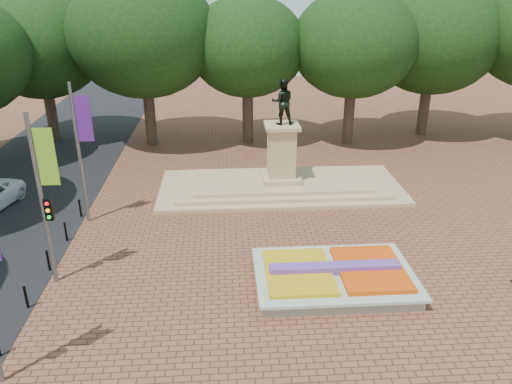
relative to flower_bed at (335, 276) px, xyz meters
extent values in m
plane|color=brown|center=(-1.03, 2.00, -0.38)|extent=(90.00, 90.00, 0.00)
cube|color=gray|center=(-0.03, 0.00, -0.15)|extent=(6.00, 4.00, 0.45)
cube|color=beige|center=(-0.03, 0.00, 0.12)|extent=(6.30, 4.30, 0.12)
cube|color=#FD560E|center=(1.42, 0.00, 0.25)|extent=(2.60, 3.40, 0.22)
cube|color=gold|center=(-1.48, 0.00, 0.24)|extent=(2.60, 3.40, 0.18)
cube|color=#613799|center=(-0.03, 0.00, 0.34)|extent=(5.20, 0.55, 0.38)
cube|color=tan|center=(-1.03, 10.00, -0.28)|extent=(14.00, 6.00, 0.20)
cube|color=tan|center=(-1.03, 10.00, -0.08)|extent=(12.00, 5.00, 0.20)
cube|color=tan|center=(-1.03, 10.00, 0.12)|extent=(10.00, 4.00, 0.20)
cube|color=tan|center=(-1.03, 10.00, 0.37)|extent=(2.20, 2.20, 0.30)
cube|color=tan|center=(-1.03, 10.00, 1.92)|extent=(1.50, 1.50, 2.80)
cube|color=tan|center=(-1.03, 10.00, 3.42)|extent=(1.90, 1.90, 0.20)
imported|color=black|center=(-1.03, 10.00, 4.77)|extent=(1.22, 0.95, 2.50)
cylinder|color=#39271F|center=(-17.03, 20.00, 1.62)|extent=(0.80, 0.80, 4.00)
ellipsoid|color=black|center=(-17.03, 20.00, 6.32)|extent=(8.80, 8.80, 7.48)
cylinder|color=#39271F|center=(-9.03, 20.00, 1.62)|extent=(0.80, 0.80, 4.00)
ellipsoid|color=black|center=(-9.03, 20.00, 6.32)|extent=(8.80, 8.80, 7.48)
cylinder|color=#39271F|center=(-2.03, 20.00, 1.62)|extent=(0.80, 0.80, 4.00)
ellipsoid|color=black|center=(-2.03, 20.00, 6.32)|extent=(8.80, 8.80, 7.48)
cylinder|color=#39271F|center=(4.97, 20.00, 1.62)|extent=(0.80, 0.80, 4.00)
ellipsoid|color=black|center=(4.97, 20.00, 6.32)|extent=(8.80, 8.80, 7.48)
cylinder|color=#39271F|center=(11.97, 20.00, 1.62)|extent=(0.80, 0.80, 4.00)
ellipsoid|color=black|center=(11.97, 20.00, 6.32)|extent=(8.80, 8.80, 7.48)
cylinder|color=slate|center=(-11.23, 1.00, 3.12)|extent=(0.16, 0.16, 7.00)
cube|color=#7FBA25|center=(-10.78, 1.00, 4.92)|extent=(0.70, 0.04, 2.20)
cylinder|color=slate|center=(-11.23, 6.50, 3.12)|extent=(0.16, 0.16, 7.00)
cube|color=#561F82|center=(-10.78, 6.50, 4.92)|extent=(0.70, 0.04, 2.20)
cube|color=black|center=(-11.03, 1.00, 2.82)|extent=(0.28, 0.18, 0.90)
cylinder|color=black|center=(-11.73, -0.80, 0.07)|extent=(0.10, 0.10, 0.90)
sphere|color=black|center=(-11.73, -0.80, 0.54)|extent=(0.12, 0.12, 0.12)
cylinder|color=black|center=(-11.73, 1.80, 0.07)|extent=(0.10, 0.10, 0.90)
sphere|color=black|center=(-11.73, 1.80, 0.54)|extent=(0.12, 0.12, 0.12)
cylinder|color=black|center=(-11.73, 4.40, 0.07)|extent=(0.10, 0.10, 0.90)
sphere|color=black|center=(-11.73, 4.40, 0.54)|extent=(0.12, 0.12, 0.12)
cylinder|color=black|center=(-11.73, 7.00, 0.07)|extent=(0.10, 0.10, 0.90)
sphere|color=black|center=(-11.73, 7.00, 0.54)|extent=(0.12, 0.12, 0.12)
camera|label=1|loc=(-4.30, -16.74, 10.89)|focal=35.00mm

